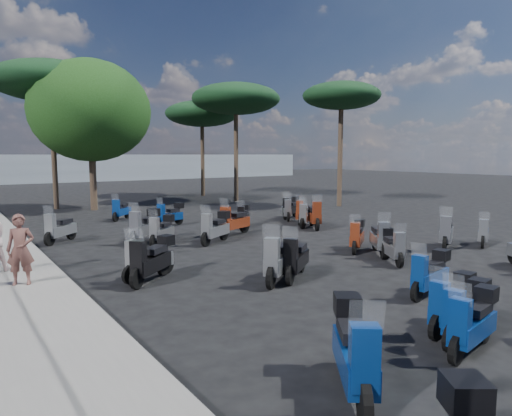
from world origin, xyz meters
TOP-DOWN VIEW (x-y plane):
  - ground at (0.00, 0.00)m, footprint 120.00×120.00m
  - woman at (-5.98, 0.27)m, footprint 0.67×0.55m
  - scooter_1 at (-3.21, -6.97)m, footprint 1.24×1.54m
  - scooter_2 at (-3.40, -0.68)m, footprint 1.42×1.19m
  - scooter_3 at (-3.28, -0.37)m, footprint 1.55×0.84m
  - scooter_4 at (-1.66, 4.14)m, footprint 1.51×1.28m
  - scooter_5 at (-4.09, 5.69)m, footprint 1.29×1.24m
  - scooter_7 at (-0.38, -2.40)m, footprint 1.43×1.14m
  - scooter_8 at (-0.89, -2.36)m, footprint 1.52×1.23m
  - scooter_9 at (-1.34, 3.45)m, footprint 1.29×1.13m
  - scooter_10 at (0.53, 6.97)m, footprint 1.49×0.79m
  - scooter_11 at (-0.61, 9.84)m, footprint 1.20×1.19m
  - scooter_13 at (1.10, -5.07)m, footprint 1.53×0.54m
  - scooter_14 at (2.89, -2.66)m, footprint 0.94×1.34m
  - scooter_15 at (0.25, 2.62)m, footprint 1.55×1.04m
  - scooter_16 at (1.56, 3.53)m, footprint 1.71×0.88m
  - scooter_17 at (2.90, 4.94)m, footprint 1.13×1.16m
  - scooter_20 at (3.40, -1.78)m, footprint 1.15×1.40m
  - scooter_21 at (3.26, -1.00)m, footprint 1.32×1.02m
  - scooter_22 at (5.11, 3.04)m, footprint 1.10×1.62m
  - scooter_23 at (5.70, 5.59)m, footprint 0.93×1.39m
  - scooter_25 at (7.30, -2.81)m, footprint 1.36×0.83m
  - scooter_26 at (5.90, -2.35)m, footprint 1.59×1.02m
  - scooter_27 at (5.12, 3.45)m, footprint 1.47×0.86m
  - scooter_28 at (5.49, 4.42)m, footprint 1.16×1.35m
  - scooter_29 at (6.20, 5.90)m, footprint 1.48×0.98m
  - scooter_30 at (-0.30, -6.45)m, footprint 1.53×0.54m
  - scooter_31 at (-0.84, -7.14)m, footprint 1.53×0.54m
  - scooter_32 at (-0.52, -6.84)m, footprint 1.53×0.54m
  - broadleaf_tree at (-0.54, 14.55)m, footprint 6.34×6.34m
  - pine_0 at (8.50, 18.97)m, footprint 5.30×5.30m
  - pine_1 at (8.34, 14.12)m, footprint 5.60×5.60m
  - pine_2 at (-2.13, 16.19)m, footprint 6.17×6.17m
  - pine_3 at (11.78, 8.30)m, footprint 4.45×4.45m
  - distant_hills at (0.00, 45.00)m, footprint 70.00×8.00m

SIDE VIEW (x-z plane):
  - ground at x=0.00m, z-range 0.00..0.00m
  - scooter_25 at x=7.30m, z-range -0.18..1.01m
  - scooter_23 at x=5.70m, z-range -0.19..1.06m
  - scooter_11 at x=-0.61m, z-range -0.19..1.07m
  - scooter_27 at x=5.12m, z-range -0.19..1.07m
  - scooter_17 at x=2.90m, z-range -0.14..1.03m
  - scooter_14 at x=2.89m, z-range -0.15..1.05m
  - scooter_21 at x=3.26m, z-range -0.15..1.07m
  - scooter_13 at x=1.10m, z-range -0.15..1.07m
  - scooter_30 at x=-0.30m, z-range -0.15..1.07m
  - scooter_31 at x=-0.84m, z-range -0.15..1.07m
  - scooter_32 at x=-0.52m, z-range -0.15..1.07m
  - scooter_28 at x=5.49m, z-range -0.20..1.13m
  - scooter_5 at x=-4.09m, z-range -0.21..1.14m
  - scooter_9 at x=-1.34m, z-range -0.15..1.09m
  - scooter_10 at x=0.53m, z-range -0.15..1.09m
  - scooter_20 at x=3.40m, z-range -0.21..1.15m
  - scooter_7 at x=-0.38m, z-range -0.21..1.16m
  - scooter_2 at x=-3.40m, z-range -0.21..1.17m
  - scooter_26 at x=5.90m, z-range -0.21..1.19m
  - scooter_3 at x=-3.28m, z-range -0.16..1.14m
  - scooter_29 at x=6.20m, z-range -0.16..1.14m
  - scooter_16 at x=1.56m, z-range -0.22..1.21m
  - scooter_8 at x=-0.89m, z-range -0.22..1.24m
  - scooter_22 at x=5.11m, z-range -0.22..1.24m
  - scooter_15 at x=0.25m, z-range -0.17..1.20m
  - scooter_4 at x=-1.66m, z-range -0.18..1.26m
  - scooter_1 at x=-3.21m, z-range -0.18..1.26m
  - woman at x=-5.98m, z-range 0.15..1.72m
  - distant_hills at x=0.00m, z-range 0.00..3.00m
  - broadleaf_tree at x=-0.54m, z-range 1.30..9.31m
  - pine_0 at x=8.50m, z-range 2.47..9.32m
  - pine_3 at x=11.78m, z-range 2.73..9.84m
  - pine_1 at x=8.34m, z-range 2.73..10.20m
  - pine_2 at x=-2.13m, z-range 2.89..10.87m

